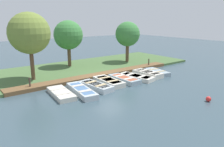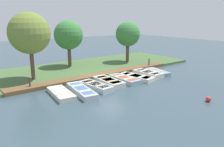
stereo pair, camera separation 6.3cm
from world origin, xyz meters
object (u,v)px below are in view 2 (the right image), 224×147
Objects in this scene: rowboat_6 at (148,74)px; mooring_post_far at (149,63)px; rowboat_5 at (136,77)px; rowboat_1 at (81,91)px; rowboat_7 at (157,72)px; buoy at (208,99)px; rowboat_0 at (61,93)px; mooring_post_near at (30,84)px; park_tree_left at (68,35)px; rowboat_3 at (109,82)px; park_tree_far_left at (29,33)px; rowboat_4 at (124,79)px; park_tree_center at (128,34)px; rowboat_2 at (96,86)px.

mooring_post_far is at bearing 130.12° from rowboat_6.
rowboat_5 is 1.54m from rowboat_6.
rowboat_7 is at bearing 101.16° from rowboat_1.
rowboat_5 reaches higher than buoy.
mooring_post_near reaches higher than rowboat_0.
buoy is 0.07× the size of park_tree_left.
park_tree_left reaches higher than rowboat_0.
rowboat_3 is 0.55× the size of park_tree_far_left.
rowboat_3 reaches higher than rowboat_1.
rowboat_1 is at bearing -73.80° from mooring_post_far.
rowboat_4 is at bearing 96.20° from rowboat_0.
park_tree_left reaches higher than mooring_post_near.
mooring_post_near reaches higher than rowboat_7.
buoy is at bearing 33.35° from park_tree_far_left.
park_tree_far_left is at bearing -101.71° from rowboat_7.
mooring_post_near is 12.08m from buoy.
mooring_post_far is (-2.17, 6.84, 0.29)m from rowboat_3.
park_tree_center is at bearing 131.71° from rowboat_5.
rowboat_3 is at bearing -94.12° from rowboat_6.
mooring_post_far is (-2.39, 10.97, 0.33)m from rowboat_0.
park_tree_far_left is (-1.99, -11.34, 3.41)m from mooring_post_far.
rowboat_4 is 8.02m from park_tree_left.
park_tree_far_left is at bearing -130.32° from rowboat_3.
mooring_post_far is 2.95× the size of buoy.
rowboat_2 is 0.62× the size of park_tree_left.
rowboat_1 is at bearing -138.20° from buoy.
park_tree_far_left is at bearing -99.96° from mooring_post_far.
rowboat_1 is at bearing -74.87° from rowboat_3.
rowboat_2 is at bearing -73.32° from rowboat_3.
park_tree_center is (-5.26, 6.56, 3.10)m from rowboat_3.
rowboat_3 is at bearing 68.07° from mooring_post_near.
rowboat_7 reaches higher than rowboat_0.
rowboat_3 is 0.93× the size of rowboat_5.
rowboat_7 is (-0.23, 6.96, -0.02)m from rowboat_2.
rowboat_7 is at bearing 36.24° from park_tree_left.
rowboat_2 reaches higher than buoy.
park_tree_left is at bearing 131.17° from mooring_post_near.
rowboat_5 is at bearing -59.41° from mooring_post_far.
mooring_post_far is 0.18× the size of park_tree_far_left.
rowboat_6 is (-0.05, 8.37, 0.05)m from rowboat_0.
rowboat_0 is 4.13m from rowboat_3.
rowboat_0 is 9.63m from rowboat_7.
mooring_post_far is at bearing 114.01° from rowboat_1.
rowboat_6 is at bearing 85.43° from rowboat_2.
rowboat_4 is 8.06m from park_tree_center.
buoy is at bearing -17.76° from park_tree_center.
rowboat_1 is at bearing -88.12° from rowboat_6.
rowboat_4 is at bearing -43.11° from park_tree_center.
mooring_post_far is 12.01m from park_tree_far_left.
rowboat_4 is at bearing 9.88° from park_tree_left.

